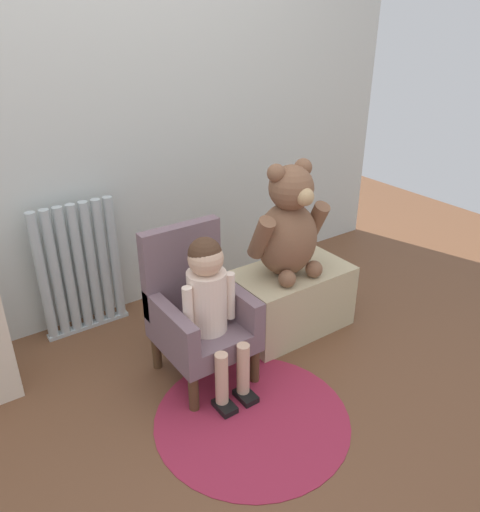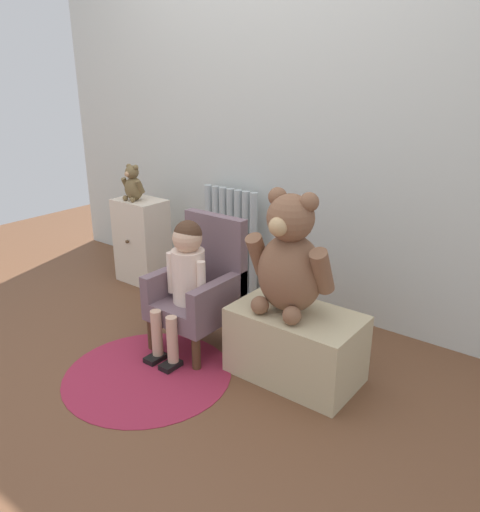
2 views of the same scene
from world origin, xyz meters
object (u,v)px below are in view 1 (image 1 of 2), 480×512
object	(u,v)px
low_bench	(291,299)
floor_rug	(252,418)
radiator	(80,270)
large_teddy_bear	(288,227)
child_armchair	(197,311)
child_figure	(210,295)

from	to	relation	value
low_bench	floor_rug	size ratio (longest dim) A/B	0.75
radiator	large_teddy_bear	bearing A→B (deg)	-36.39
child_armchair	child_figure	size ratio (longest dim) A/B	0.98
large_teddy_bear	child_figure	bearing A→B (deg)	-166.26
low_bench	large_teddy_bear	xyz separation A→B (m)	(-0.04, -0.01, 0.42)
low_bench	child_armchair	bearing A→B (deg)	-177.58
child_armchair	low_bench	size ratio (longest dim) A/B	1.14
radiator	child_figure	size ratio (longest dim) A/B	0.99
low_bench	large_teddy_bear	world-z (taller)	large_teddy_bear
large_teddy_bear	floor_rug	xyz separation A→B (m)	(-0.52, -0.43, -0.59)
child_figure	radiator	bearing A→B (deg)	112.48
child_figure	large_teddy_bear	bearing A→B (deg)	13.74
child_armchair	large_teddy_bear	xyz separation A→B (m)	(0.53, 0.02, 0.27)
child_armchair	floor_rug	size ratio (longest dim) A/B	0.85
radiator	low_bench	bearing A→B (deg)	-34.72
radiator	child_figure	xyz separation A→B (m)	(0.31, -0.75, 0.11)
radiator	large_teddy_bear	size ratio (longest dim) A/B	1.22
floor_rug	large_teddy_bear	bearing A→B (deg)	39.25
radiator	floor_rug	xyz separation A→B (m)	(0.32, -1.05, -0.34)
large_teddy_bear	child_armchair	bearing A→B (deg)	-178.12
large_teddy_bear	radiator	bearing A→B (deg)	143.61
child_armchair	child_figure	bearing A→B (deg)	-90.00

